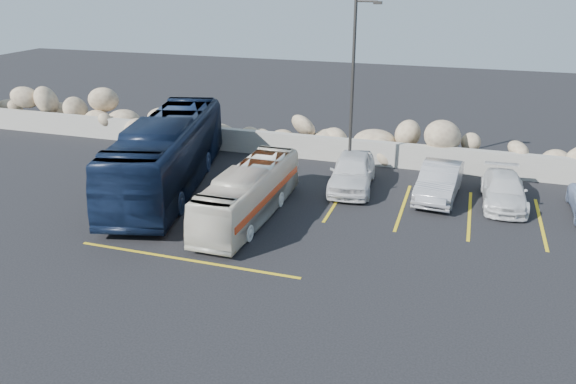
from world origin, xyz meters
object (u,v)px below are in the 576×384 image
(vintage_bus, at_px, (249,193))
(car_a, at_px, (352,171))
(lamppost, at_px, (354,86))
(car_b, at_px, (439,181))
(tour_coach, at_px, (168,153))
(car_c, at_px, (504,190))

(vintage_bus, bearing_deg, car_a, 55.35)
(lamppost, bearing_deg, car_a, -73.53)
(car_b, bearing_deg, tour_coach, -163.02)
(tour_coach, height_order, car_c, tour_coach)
(vintage_bus, distance_m, car_b, 8.17)
(vintage_bus, relative_size, car_c, 1.77)
(tour_coach, relative_size, car_a, 2.49)
(lamppost, xyz_separation_m, car_b, (4.01, -0.95, -3.58))
(car_a, relative_size, car_b, 1.04)
(tour_coach, bearing_deg, car_b, -1.49)
(lamppost, xyz_separation_m, vintage_bus, (-2.81, -5.44, -3.28))
(tour_coach, relative_size, car_b, 2.58)
(vintage_bus, xyz_separation_m, car_a, (3.12, 4.41, -0.25))
(tour_coach, height_order, car_b, tour_coach)
(vintage_bus, xyz_separation_m, car_b, (6.83, 4.49, -0.30))
(car_a, distance_m, car_b, 3.71)
(lamppost, bearing_deg, vintage_bus, -117.35)
(car_a, relative_size, car_c, 1.10)
(lamppost, relative_size, vintage_bus, 1.10)
(vintage_bus, distance_m, tour_coach, 5.01)
(car_c, bearing_deg, tour_coach, -172.52)
(lamppost, distance_m, vintage_bus, 6.95)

